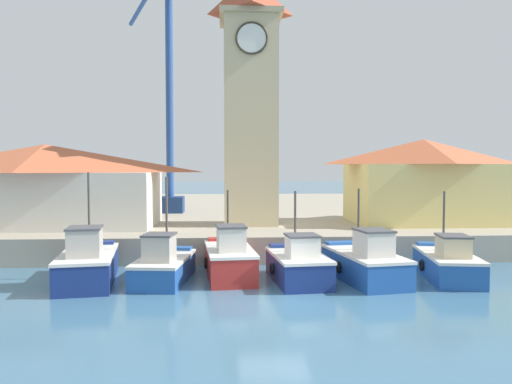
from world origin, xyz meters
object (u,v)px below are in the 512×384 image
Objects in this scene: fishing_boat_mid_left at (298,264)px; clock_tower at (250,95)px; fishing_boat_mid_right at (447,262)px; port_crane_near at (168,110)px; warehouse_left at (45,185)px; warehouse_right at (423,180)px; fishing_boat_left_outer at (163,265)px; fishing_boat_center at (365,262)px; fishing_boat_far_left at (88,263)px; fishing_boat_left_inner at (229,258)px.

clock_tower is at bearing 99.44° from fishing_boat_mid_left.
port_crane_near reaches higher than fishing_boat_mid_right.
warehouse_right reaches higher than warehouse_left.
fishing_boat_left_outer is 8.52m from fishing_boat_center.
fishing_boat_far_left is 1.06× the size of fishing_boat_left_inner.
fishing_boat_far_left is at bearing 178.17° from fishing_boat_mid_left.
fishing_boat_left_outer is 17.82m from warehouse_right.
fishing_boat_far_left is 0.32× the size of clock_tower.
clock_tower is (4.08, 9.01, 8.43)m from fishing_boat_left_outer.
fishing_boat_left_inner is 0.56× the size of warehouse_right.
fishing_boat_left_outer is at bearing -47.89° from warehouse_left.
fishing_boat_center is (5.75, -0.97, -0.04)m from fishing_boat_left_inner.
warehouse_right is (6.31, 9.55, 3.24)m from fishing_boat_center.
fishing_boat_left_outer is (3.10, 0.08, -0.12)m from fishing_boat_far_left.
fishing_boat_far_left is at bearing -61.50° from warehouse_left.
warehouse_left is at bearing 156.22° from fishing_boat_mid_right.
fishing_boat_far_left is 15.26m from fishing_boat_mid_right.
warehouse_left is at bearing 143.12° from fishing_boat_left_inner.
fishing_boat_far_left is 1.15× the size of fishing_boat_left_outer.
warehouse_left is (-4.77, 8.79, 2.98)m from fishing_boat_far_left.
fishing_boat_left_inner is at bearing -74.84° from port_crane_near.
warehouse_right is at bearing 27.64° from fishing_boat_far_left.
warehouse_right is (9.19, 9.67, 3.27)m from fishing_boat_mid_left.
port_crane_near is (-13.96, 17.72, 8.46)m from fishing_boat_mid_right.
clock_tower is (-8.08, 9.12, 8.43)m from fishing_boat_mid_right.
warehouse_left is (-16.39, 8.95, 3.03)m from fishing_boat_center.
fishing_boat_mid_right is at bearing -0.54° from fishing_boat_left_outer.
warehouse_left is (-20.03, 8.83, 3.10)m from fishing_boat_mid_right.
clock_tower reaches higher than fishing_boat_left_inner.
fishing_boat_center reaches higher than fishing_boat_left_inner.
fishing_boat_far_left is at bearing -152.36° from warehouse_right.
port_crane_near is (-7.44, 17.97, 8.42)m from fishing_boat_mid_left.
port_crane_near is (-4.57, 16.88, 8.34)m from fishing_boat_left_inner.
fishing_boat_left_outer is at bearing -114.36° from clock_tower.
fishing_boat_left_outer is at bearing 1.44° from fishing_boat_far_left.
warehouse_right is at bearing 46.44° from fishing_boat_mid_left.
port_crane_near is (6.07, 8.90, 5.36)m from warehouse_left.
warehouse_right is (12.06, 8.58, 3.19)m from fishing_boat_left_inner.
fishing_boat_left_inner is (5.87, 0.81, -0.01)m from fishing_boat_far_left.
warehouse_right is at bearing -26.51° from port_crane_near.
fishing_boat_mid_left is at bearing -177.58° from fishing_boat_center.
fishing_boat_center is (8.51, -0.24, 0.07)m from fishing_boat_left_outer.
warehouse_right reaches higher than fishing_boat_left_outer.
fishing_boat_mid_left is (5.64, -0.36, 0.04)m from fishing_boat_left_outer.
fishing_boat_left_inner is at bearing 14.77° from fishing_boat_left_outer.
fishing_boat_mid_right is (3.64, 0.12, -0.08)m from fishing_boat_center.
fishing_boat_mid_left is (2.87, -1.09, -0.08)m from fishing_boat_left_inner.
fishing_boat_mid_left is at bearing -33.87° from warehouse_left.
warehouse_right is 19.29m from port_crane_near.
clock_tower is at bearing 80.99° from fishing_boat_left_inner.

